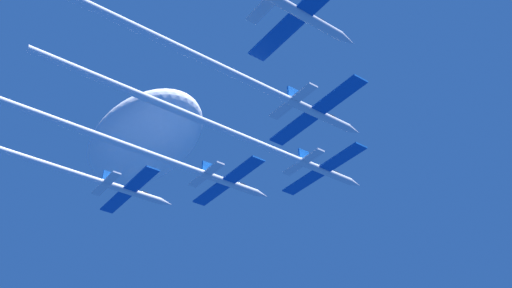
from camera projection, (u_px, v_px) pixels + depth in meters
The scene contains 5 objects.
jet_lead at pixel (245, 138), 94.47m from camera, with size 19.38×60.76×3.21m.
jet_left_wing at pixel (133, 148), 95.82m from camera, with size 19.38×65.00×3.21m.
jet_right_wing at pixel (221, 68), 79.71m from camera, with size 19.38×61.35×3.21m.
jet_left_outer at pixel (39, 162), 99.49m from camera, with size 19.38×60.64×3.21m.
cloud_wispy at pixel (143, 141), 138.73m from camera, with size 39.89×21.94×13.96m, color white.
Camera 1 is at (64.02, -61.47, -54.13)m, focal length 41.32 mm.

